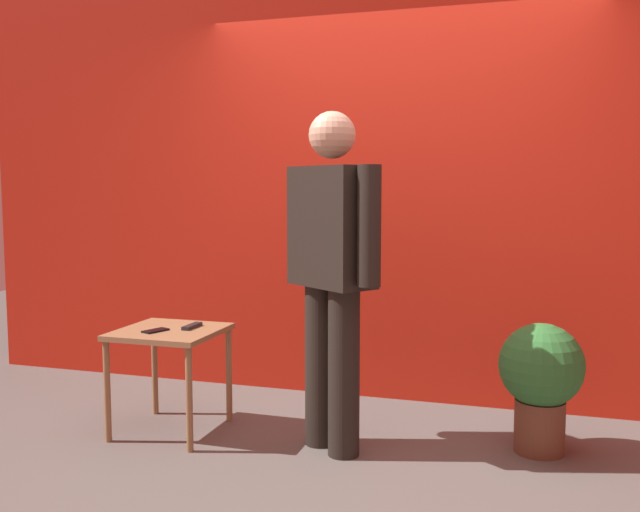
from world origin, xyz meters
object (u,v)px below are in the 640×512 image
Objects in this scene: standing_person at (332,264)px; cell_phone at (155,331)px; side_table at (170,344)px; potted_plant at (541,376)px; tv_remote at (192,326)px.

cell_phone is at bearing -174.94° from standing_person.
potted_plant is at bearing 8.28° from side_table.
tv_remote is at bearing 175.78° from standing_person.
standing_person is 0.94m from tv_remote.
potted_plant is at bearing 15.04° from standing_person.
cell_phone is at bearing -133.07° from tv_remote.
potted_plant reaches higher than cell_phone.
cell_phone is 0.85× the size of tv_remote.
side_table is (-0.95, -0.01, -0.49)m from standing_person.
standing_person reaches higher than cell_phone.
standing_person reaches higher than tv_remote.
side_table is 0.86× the size of potted_plant.
potted_plant is (2.01, 0.29, -0.10)m from side_table.
standing_person is at bearing 0.53° from side_table.
side_table is 2.03m from potted_plant.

